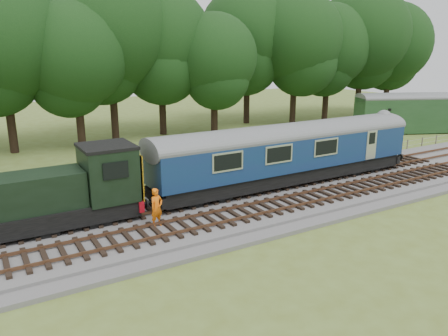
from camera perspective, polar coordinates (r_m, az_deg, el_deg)
ground at (r=24.42m, az=2.23°, el=-5.19°), size 120.00×120.00×0.00m
ballast at (r=24.36m, az=2.23°, el=-4.81°), size 70.00×7.00×0.35m
track_north at (r=25.40m, az=0.53°, el=-3.37°), size 67.20×2.40×0.21m
track_south at (r=23.04m, az=4.40°, el=-5.41°), size 67.20×2.40×0.21m
fence at (r=28.10m, az=-2.74°, el=-2.43°), size 64.00×0.12×1.00m
tree_line at (r=43.88m, az=-13.53°, el=3.63°), size 70.00×8.00×18.00m
dmu_railcar at (r=27.23m, az=8.39°, el=2.53°), size 18.05×2.86×3.88m
shunter_loco at (r=21.81m, az=-21.63°, el=-3.35°), size 8.91×2.60×3.38m
worker at (r=20.96m, az=-8.79°, el=-5.12°), size 0.80×0.66×1.89m
parked_coach at (r=51.19m, az=25.46°, el=6.80°), size 15.78×8.91×4.09m
shed at (r=49.39m, az=19.50°, el=6.10°), size 4.39×4.39×2.76m
caravan at (r=49.71m, az=20.70°, el=5.54°), size 4.04×2.09×1.94m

